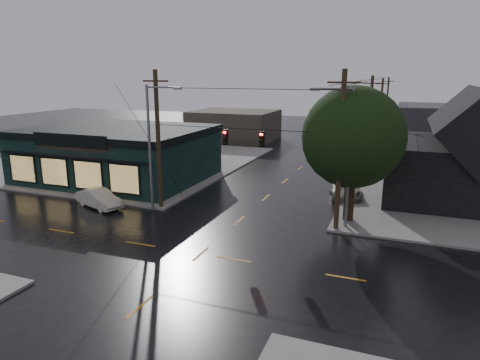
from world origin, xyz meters
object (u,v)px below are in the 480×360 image
at_px(utility_pole_ne, 336,230).
at_px(sedan_cream, 99,199).
at_px(suv_silver, 345,189).
at_px(corner_tree, 353,138).
at_px(utility_pole_nw, 161,208).

relative_size(utility_pole_ne, sedan_cream, 2.43).
bearing_deg(utility_pole_ne, suv_silver, 93.53).
relative_size(corner_tree, suv_silver, 1.81).
bearing_deg(utility_pole_nw, sedan_cream, -161.48).
xyz_separation_m(utility_pole_nw, sedan_cream, (-4.48, -1.50, 0.69)).
xyz_separation_m(corner_tree, sedan_cream, (-17.98, -3.51, -5.11)).
bearing_deg(utility_pole_ne, sedan_cream, -175.09).
xyz_separation_m(utility_pole_nw, suv_silver, (12.50, 8.10, 0.69)).
bearing_deg(sedan_cream, corner_tree, -59.91).
xyz_separation_m(corner_tree, utility_pole_ne, (-0.50, -2.01, -5.80)).
height_order(sedan_cream, suv_silver, suv_silver).
bearing_deg(sedan_cream, suv_silver, -41.46).
height_order(corner_tree, utility_pole_nw, corner_tree).
bearing_deg(utility_pole_nw, utility_pole_ne, 0.00).
xyz_separation_m(corner_tree, utility_pole_nw, (-13.50, -2.01, -5.80)).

